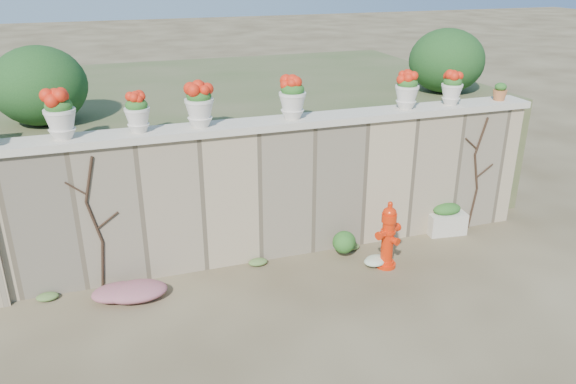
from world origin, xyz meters
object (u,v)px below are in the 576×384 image
object	(u,v)px
fire_hydrant	(388,235)
terracotta_pot	(500,92)
urn_pot_0	(60,115)
planter_box	(446,219)

from	to	relation	value
fire_hydrant	terracotta_pot	size ratio (longest dim) A/B	3.81
fire_hydrant	terracotta_pot	xyz separation A→B (m)	(2.36, 0.94, 1.71)
urn_pot_0	terracotta_pot	distance (m)	6.55
planter_box	urn_pot_0	xyz separation A→B (m)	(-5.63, 0.25, 2.16)
fire_hydrant	terracotta_pot	distance (m)	3.06
fire_hydrant	urn_pot_0	bearing A→B (deg)	143.28
urn_pot_0	fire_hydrant	bearing A→B (deg)	-12.59
fire_hydrant	planter_box	size ratio (longest dim) A/B	1.57
fire_hydrant	terracotta_pot	world-z (taller)	terracotta_pot
planter_box	terracotta_pot	size ratio (longest dim) A/B	2.43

